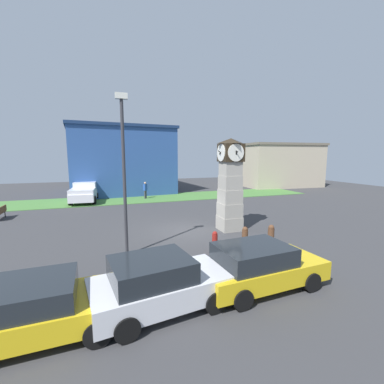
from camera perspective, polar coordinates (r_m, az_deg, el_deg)
ground_plane at (r=15.31m, az=-1.52°, el=-8.58°), size 66.40×66.40×0.00m
clock_tower at (r=15.14m, az=8.47°, el=1.58°), size 1.59×1.58×5.37m
bollard_near_tower at (r=12.08m, az=5.09°, el=-10.84°), size 0.25×0.25×0.96m
bollard_mid_row at (r=12.56m, az=11.66°, el=-9.91°), size 0.28×0.28×1.08m
bollard_far_row at (r=13.28m, az=17.14°, el=-9.16°), size 0.31×0.31×1.06m
car_navy_sedan at (r=7.83m, az=-31.26°, el=-21.13°), size 4.15×2.21×1.41m
car_near_tower at (r=7.84m, az=-7.39°, el=-19.44°), size 4.19×2.47×1.55m
car_by_building at (r=9.19m, az=14.52°, el=-15.52°), size 4.39×2.26×1.48m
pickup_truck at (r=26.30m, az=-22.80°, el=-0.09°), size 2.49×5.07×1.85m
pedestrian_near_bench at (r=26.54m, az=-10.34°, el=0.64°), size 0.45×0.45×1.74m
street_lamp_near_road at (r=11.34m, az=-14.92°, el=5.69°), size 0.50×0.24×6.94m
warehouse_blue_far at (r=33.03m, az=-15.91°, el=6.85°), size 12.50×12.61×7.65m
storefront_low_left at (r=39.97m, az=17.95°, el=5.79°), size 11.24×9.56×6.05m
grass_verge_far at (r=26.60m, az=-14.54°, el=-1.60°), size 39.84×5.34×0.04m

